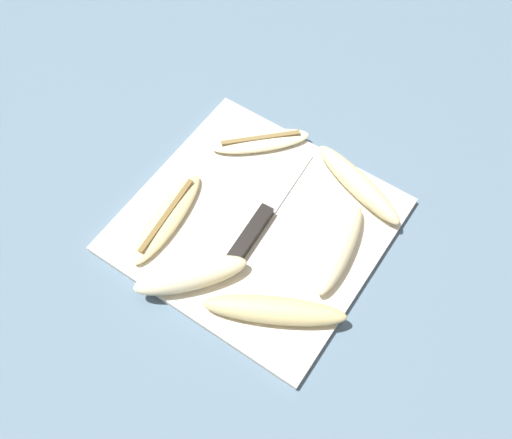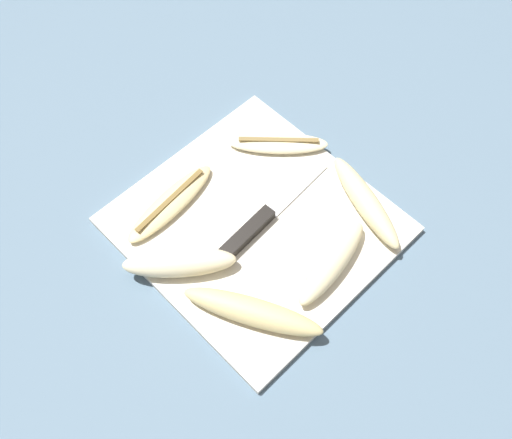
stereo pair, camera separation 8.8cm
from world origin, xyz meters
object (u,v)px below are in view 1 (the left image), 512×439
object	(u,v)px
banana_pale_long	(260,141)
banana_spotted_left	(274,310)
banana_mellow_near	(167,218)
banana_soft_right	(358,184)
knife	(256,226)
banana_cream_curved	(340,249)
banana_bright_far	(191,275)

from	to	relation	value
banana_pale_long	banana_spotted_left	bearing A→B (deg)	-52.36
banana_mellow_near	banana_soft_right	xyz separation A→B (m)	(0.21, 0.21, 0.01)
banana_spotted_left	banana_soft_right	size ratio (longest dim) A/B	1.07
banana_spotted_left	banana_soft_right	world-z (taller)	same
banana_soft_right	banana_pale_long	distance (m)	0.17
knife	banana_cream_curved	bearing A→B (deg)	11.64
banana_mellow_near	banana_cream_curved	size ratio (longest dim) A/B	1.10
knife	banana_pale_long	bearing A→B (deg)	118.00
knife	banana_spotted_left	distance (m)	0.14
banana_mellow_near	banana_pale_long	distance (m)	0.20
banana_cream_curved	banana_bright_far	distance (m)	0.21
banana_cream_curved	banana_soft_right	size ratio (longest dim) A/B	0.90
banana_cream_curved	banana_soft_right	world-z (taller)	banana_soft_right
banana_mellow_near	banana_cream_curved	xyz separation A→B (m)	(0.24, 0.10, 0.01)
banana_bright_far	knife	bearing A→B (deg)	77.11
banana_spotted_left	banana_mellow_near	bearing A→B (deg)	170.72
banana_spotted_left	banana_bright_far	distance (m)	0.13
banana_mellow_near	banana_bright_far	bearing A→B (deg)	-32.86
banana_spotted_left	banana_bright_far	world-z (taller)	banana_bright_far
banana_spotted_left	banana_mellow_near	xyz separation A→B (m)	(-0.21, 0.03, -0.01)
banana_spotted_left	banana_mellow_near	distance (m)	0.22
banana_cream_curved	banana_soft_right	distance (m)	0.12
banana_soft_right	banana_bright_far	size ratio (longest dim) A/B	1.20
knife	banana_cream_curved	xyz separation A→B (m)	(0.12, 0.03, 0.01)
banana_soft_right	banana_spotted_left	bearing A→B (deg)	-88.29
banana_spotted_left	knife	bearing A→B (deg)	134.49
banana_cream_curved	banana_mellow_near	bearing A→B (deg)	-158.04
banana_soft_right	banana_pale_long	bearing A→B (deg)	-176.33
knife	banana_spotted_left	world-z (taller)	banana_spotted_left
banana_spotted_left	banana_soft_right	bearing A→B (deg)	91.71
banana_pale_long	banana_bright_far	world-z (taller)	banana_bright_far
knife	banana_pale_long	xyz separation A→B (m)	(-0.08, 0.13, 0.00)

